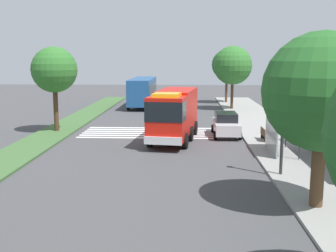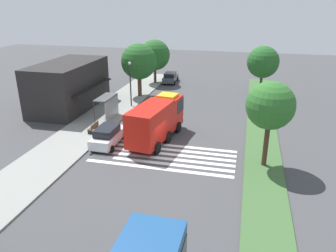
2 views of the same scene
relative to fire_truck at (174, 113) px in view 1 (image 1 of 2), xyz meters
The scene contains 14 objects.
ground_plane 3.58m from the fire_truck, 149.03° to the right, with size 120.00×120.00×0.00m, color #424244.
sidewalk 8.35m from the fire_truck, 107.85° to the left, with size 60.00×4.92×0.14m, color gray.
median_strip 10.24m from the fire_truck, 104.31° to the right, with size 60.00×3.00×0.14m, color #3D6033.
crosswalk 4.25m from the fire_truck, 156.27° to the right, with size 4.95×12.13×0.01m.
fire_truck is the anchor object (origin of this frame).
parked_car_west 4.82m from the fire_truck, 119.98° to the left, with size 4.62×2.08×1.81m.
transit_bus 21.90m from the fire_truck, 168.09° to the right, with size 10.61×2.90×3.51m.
bus_stop_shelter 7.78m from the fire_truck, 58.60° to the left, with size 3.50×1.40×2.46m.
bench_near_shelter 6.82m from the fire_truck, 89.54° to the left, with size 1.60×0.50×0.90m.
street_lamp 10.78m from the fire_truck, 33.13° to the left, with size 0.36×0.36×5.46m.
sidewalk_tree_far_west 26.81m from the fire_truck, 166.44° to the left, with size 3.99×3.99×6.99m.
sidewalk_tree_west 20.06m from the fire_truck, 161.63° to the left, with size 4.47×4.47×7.26m.
sidewalk_tree_center 15.20m from the fire_truck, 24.69° to the left, with size 4.73×4.73×7.02m.
median_tree_far_west 10.67m from the fire_truck, 108.41° to the right, with size 3.69×3.69×6.82m.
Camera 1 is at (32.55, 2.44, 6.13)m, focal length 44.52 mm.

